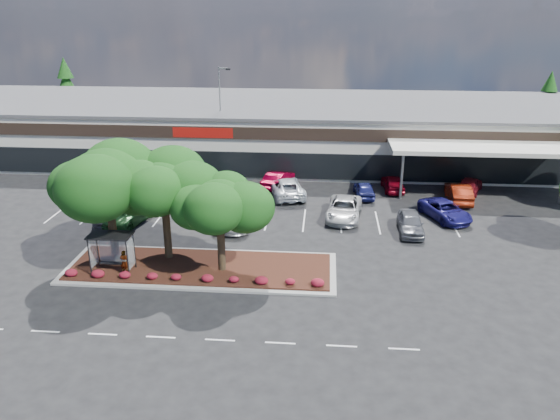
{
  "coord_description": "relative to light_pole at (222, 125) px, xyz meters",
  "views": [
    {
      "loc": [
        6.02,
        -28.16,
        16.61
      ],
      "look_at": [
        2.9,
        8.82,
        2.6
      ],
      "focal_mm": 35.0,
      "sensor_mm": 36.0,
      "label": 1
    }
  ],
  "objects": [
    {
      "name": "car_15",
      "position": [
        17.43,
        -6.15,
        -4.0
      ],
      "size": [
        2.05,
        4.56,
        1.52
      ],
      "primitive_type": "imported",
      "rotation": [
        0.0,
        0.0,
        3.2
      ],
      "color": "maroon",
      "rests_on": "ground"
    },
    {
      "name": "light_pole",
      "position": [
        0.0,
        0.0,
        0.0
      ],
      "size": [
        1.42,
        0.75,
        10.68
      ],
      "rotation": [
        0.0,
        0.0,
        -0.31
      ],
      "color": "#969691",
      "rests_on": "ground"
    },
    {
      "name": "car_17",
      "position": [
        24.56,
        -6.17,
        -3.99
      ],
      "size": [
        3.46,
        4.88,
        1.54
      ],
      "primitive_type": "imported",
      "rotation": [
        0.0,
        0.0,
        2.74
      ],
      "color": "maroon",
      "rests_on": "ground"
    },
    {
      "name": "car_0",
      "position": [
        -5.83,
        -16.16,
        -4.05
      ],
      "size": [
        2.94,
        5.16,
        1.41
      ],
      "primitive_type": "imported",
      "rotation": [
        0.0,
        0.0,
        -0.21
      ],
      "color": "#535259",
      "rests_on": "ground"
    },
    {
      "name": "conifer_north_west",
      "position": [
        -25.12,
        18.03,
        0.24
      ],
      "size": [
        4.4,
        4.4,
        10.0
      ],
      "primitive_type": "cone",
      "color": "#0F3D0D",
      "rests_on": "ground"
    },
    {
      "name": "island_tree_west",
      "position": [
        -3.12,
        -23.47,
        -0.55
      ],
      "size": [
        7.2,
        7.2,
        7.89
      ],
      "primitive_type": null,
      "color": "#0F3D0D",
      "rests_on": "landscape_island"
    },
    {
      "name": "car_4",
      "position": [
        4.28,
        -14.52,
        -3.92
      ],
      "size": [
        2.91,
        5.98,
        1.68
      ],
      "primitive_type": "imported",
      "rotation": [
        0.0,
        0.0,
        0.1
      ],
      "color": "black",
      "rests_on": "ground"
    },
    {
      "name": "car_7",
      "position": [
        17.67,
        -16.35,
        -3.97
      ],
      "size": [
        2.02,
        4.69,
        1.58
      ],
      "primitive_type": "imported",
      "rotation": [
        0.0,
        0.0,
        -0.03
      ],
      "color": "slate",
      "rests_on": "ground"
    },
    {
      "name": "retail_store",
      "position": [
        4.94,
        5.94,
        -1.6
      ],
      "size": [
        80.4,
        25.2,
        6.25
      ],
      "color": "beige",
      "rests_on": "ground"
    },
    {
      "name": "car_5",
      "position": [
        12.63,
        -13.7,
        -3.95
      ],
      "size": [
        3.32,
        6.09,
        1.62
      ],
      "primitive_type": "imported",
      "rotation": [
        0.0,
        0.0,
        -0.11
      ],
      "color": "#BDBDBD",
      "rests_on": "ground"
    },
    {
      "name": "car_1",
      "position": [
        -4.64,
        -16.26,
        -3.93
      ],
      "size": [
        3.59,
        6.13,
        1.67
      ],
      "primitive_type": "imported",
      "rotation": [
        0.0,
        0.0,
        -0.23
      ],
      "color": "#18411A",
      "rests_on": "ground"
    },
    {
      "name": "car_13",
      "position": [
        7.47,
        -8.55,
        -3.92
      ],
      "size": [
        4.22,
        6.57,
        1.69
      ],
      "primitive_type": "imported",
      "rotation": [
        0.0,
        0.0,
        3.39
      ],
      "color": "silver",
      "rests_on": "ground"
    },
    {
      "name": "car_8",
      "position": [
        20.93,
        -13.2,
        -4.02
      ],
      "size": [
        4.27,
        5.83,
        1.47
      ],
      "primitive_type": "imported",
      "rotation": [
        0.0,
        0.0,
        0.39
      ],
      "color": "navy",
      "rests_on": "ground"
    },
    {
      "name": "car_11",
      "position": [
        0.25,
        -8.14,
        -4.09
      ],
      "size": [
        1.82,
        4.01,
        1.34
      ],
      "primitive_type": "imported",
      "rotation": [
        0.0,
        0.0,
        3.2
      ],
      "color": "silver",
      "rests_on": "ground"
    },
    {
      "name": "lane_markings",
      "position": [
        4.74,
        -17.55,
        -4.75
      ],
      "size": [
        33.12,
        20.06,
        0.01
      ],
      "color": "silver",
      "rests_on": "ground"
    },
    {
      "name": "car_9",
      "position": [
        -7.97,
        -7.29,
        -3.98
      ],
      "size": [
        2.64,
        5.63,
        1.56
      ],
      "primitive_type": "imported",
      "rotation": [
        0.0,
        0.0,
        3.15
      ],
      "color": "black",
      "rests_on": "ground"
    },
    {
      "name": "person_waiting",
      "position": [
        -1.72,
        -25.5,
        -3.67
      ],
      "size": [
        0.66,
        0.48,
        1.66
      ],
      "primitive_type": "imported",
      "rotation": [
        0.0,
        0.0,
        3.0
      ],
      "color": "#594C47",
      "rests_on": "landscape_island"
    },
    {
      "name": "island_tree_mid",
      "position": [
        0.38,
        -22.77,
        -0.84
      ],
      "size": [
        6.6,
        6.6,
        7.32
      ],
      "primitive_type": null,
      "color": "#0F3D0D",
      "rests_on": "landscape_island"
    },
    {
      "name": "landscape_island",
      "position": [
        2.88,
        -23.97,
        -4.63
      ],
      "size": [
        18.0,
        6.0,
        0.26
      ],
      "color": "#969691",
      "rests_on": "ground"
    },
    {
      "name": "car_14",
      "position": [
        14.61,
        -8.2,
        -4.05
      ],
      "size": [
        1.99,
        4.3,
        1.43
      ],
      "primitive_type": "imported",
      "rotation": [
        0.0,
        0.0,
        3.22
      ],
      "color": "navy",
      "rests_on": "ground"
    },
    {
      "name": "ground",
      "position": [
        4.88,
        -27.97,
        -4.76
      ],
      "size": [
        160.0,
        160.0,
        0.0
      ],
      "primitive_type": "plane",
      "color": "black",
      "rests_on": "ground"
    },
    {
      "name": "bus_shelter",
      "position": [
        -2.62,
        -25.02,
        -2.45
      ],
      "size": [
        2.75,
        1.55,
        2.59
      ],
      "color": "black",
      "rests_on": "landscape_island"
    },
    {
      "name": "shrub_row",
      "position": [
        2.88,
        -26.07,
        -4.25
      ],
      "size": [
        17.0,
        0.8,
        0.5
      ],
      "primitive_type": null,
      "color": "maroon",
      "rests_on": "landscape_island"
    },
    {
      "name": "car_16",
      "position": [
        22.97,
        -8.74,
        -3.92
      ],
      "size": [
        1.94,
        5.14,
        1.67
      ],
      "primitive_type": "imported",
      "rotation": [
        0.0,
        0.0,
        3.11
      ],
      "color": "maroon",
      "rests_on": "ground"
    },
    {
      "name": "car_12",
      "position": [
        6.49,
        -6.08,
        -3.95
      ],
      "size": [
        3.09,
        5.19,
        1.62
      ],
      "primitive_type": "imported",
      "rotation": [
        0.0,
        0.0,
        2.84
      ],
      "color": "maroon",
      "rests_on": "ground"
    },
    {
      "name": "conifer_north_east",
      "position": [
        38.88,
        16.03,
        -0.26
      ],
      "size": [
        3.96,
        3.96,
        9.0
      ],
      "primitive_type": "cone",
      "color": "#0F3D0D",
      "rests_on": "ground"
    },
    {
      "name": "car_2",
      "position": [
        -3.85,
        -12.33,
        -3.92
      ],
      "size": [
        3.66,
        5.32,
        1.68
      ],
      "primitive_type": "imported",
      "rotation": [
        0.0,
        0.0,
        -0.38
      ],
      "color": "#671D03",
      "rests_on": "ground"
    },
    {
      "name": "car_3",
      "position": [
        4.17,
        -15.89,
        -3.91
      ],
      "size": [
        3.73,
        6.5,
        1.71
      ],
      "primitive_type": "imported",
      "rotation": [
        0.0,
        0.0,
        -0.15
      ],
      "color": "white",
      "rests_on": "ground"
    },
    {
      "name": "island_tree_east",
      "position": [
        4.38,
        -24.27,
        -1.25
      ],
      "size": [
        5.8,
        5.8,
        6.5
      ],
      "primitive_type": null,
      "color": "#0F3D0D",
      "rests_on": "landscape_island"
    },
    {
      "name": "car_10",
      "position": [
        -1.17,
        -7.64,
        -3.93
      ],
      "size": [
        4.11,
        6.47,
        1.66
      ],
      "primitive_type": "imported",
      "rotation": [
        0.0,
        0.0,
        2.9
      ],
      "color": "#194421",
      "rests_on": "ground"
    }
  ]
}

